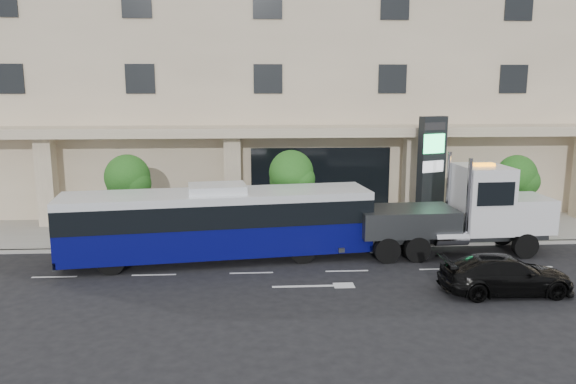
# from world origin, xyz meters

# --- Properties ---
(ground) EXTENTS (120.00, 120.00, 0.00)m
(ground) POSITION_xyz_m (0.00, 0.00, 0.00)
(ground) COLOR black
(ground) RESTS_ON ground
(sidewalk) EXTENTS (120.00, 6.00, 0.15)m
(sidewalk) POSITION_xyz_m (0.00, 5.00, 0.07)
(sidewalk) COLOR gray
(sidewalk) RESTS_ON ground
(curb) EXTENTS (120.00, 0.30, 0.15)m
(curb) POSITION_xyz_m (0.00, 2.00, 0.07)
(curb) COLOR gray
(curb) RESTS_ON ground
(convention_center) EXTENTS (60.00, 17.60, 20.00)m
(convention_center) POSITION_xyz_m (-0.00, 15.42, 9.97)
(convention_center) COLOR tan
(convention_center) RESTS_ON ground
(tree_left) EXTENTS (2.27, 2.20, 4.22)m
(tree_left) POSITION_xyz_m (-9.97, 3.59, 3.11)
(tree_left) COLOR #422B19
(tree_left) RESTS_ON sidewalk
(tree_mid) EXTENTS (2.28, 2.20, 4.38)m
(tree_mid) POSITION_xyz_m (-1.97, 3.59, 3.26)
(tree_mid) COLOR #422B19
(tree_mid) RESTS_ON sidewalk
(tree_right) EXTENTS (2.10, 2.00, 4.04)m
(tree_right) POSITION_xyz_m (9.53, 3.59, 3.04)
(tree_right) COLOR #422B19
(tree_right) RESTS_ON sidewalk
(city_bus) EXTENTS (13.71, 4.51, 3.41)m
(city_bus) POSITION_xyz_m (-5.46, 0.42, 1.74)
(city_bus) COLOR black
(city_bus) RESTS_ON ground
(tow_truck) EXTENTS (10.10, 2.89, 4.59)m
(tow_truck) POSITION_xyz_m (5.68, 0.76, 1.89)
(tow_truck) COLOR #2D3033
(tow_truck) RESTS_ON ground
(black_sedan) EXTENTS (4.94, 2.04, 1.43)m
(black_sedan) POSITION_xyz_m (5.50, -4.34, 0.71)
(black_sedan) COLOR black
(black_sedan) RESTS_ON ground
(signage_pylon) EXTENTS (1.56, 1.03, 5.94)m
(signage_pylon) POSITION_xyz_m (5.44, 4.78, 3.17)
(signage_pylon) COLOR black
(signage_pylon) RESTS_ON sidewalk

